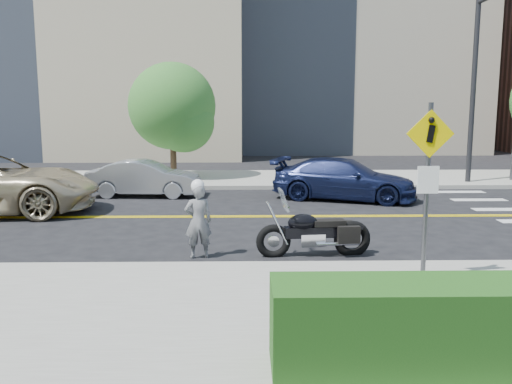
{
  "coord_description": "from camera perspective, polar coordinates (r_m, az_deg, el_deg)",
  "views": [
    {
      "loc": [
        1.22,
        -15.04,
        3.09
      ],
      "look_at": [
        1.45,
        -3.13,
        1.2
      ],
      "focal_mm": 38.0,
      "sensor_mm": 36.0,
      "label": 1
    }
  ],
  "objects": [
    {
      "name": "ground_plane",
      "position": [
        15.4,
        -5.62,
        -2.61
      ],
      "size": [
        120.0,
        120.0,
        0.0
      ],
      "primitive_type": "plane",
      "color": "black",
      "rests_on": "ground"
    },
    {
      "name": "sidewalk_near",
      "position": [
        8.21,
        -9.81,
        -12.66
      ],
      "size": [
        60.0,
        5.0,
        0.15
      ],
      "primitive_type": "cube",
      "color": "#9E9B91",
      "rests_on": "ground_plane"
    },
    {
      "name": "sidewalk_far",
      "position": [
        22.77,
        -4.16,
        1.38
      ],
      "size": [
        60.0,
        5.0,
        0.15
      ],
      "primitive_type": "cube",
      "color": "#9E9B91",
      "rests_on": "ground_plane"
    },
    {
      "name": "building_mid",
      "position": [
        42.16,
        8.62,
        18.34
      ],
      "size": [
        18.0,
        14.0,
        20.0
      ],
      "primitive_type": "cube",
      "color": "#A39984",
      "rests_on": "ground_plane"
    },
    {
      "name": "traffic_light",
      "position": [
        22.0,
        23.0,
        12.44
      ],
      "size": [
        0.28,
        4.5,
        7.0
      ],
      "color": "black",
      "rests_on": "sidewalk_far"
    },
    {
      "name": "pedestrian_sign",
      "position": [
        9.29,
        17.64,
        1.61
      ],
      "size": [
        0.78,
        0.08,
        3.0
      ],
      "color": "#4C4C51",
      "rests_on": "sidewalk_near"
    },
    {
      "name": "motorcyclist",
      "position": [
        11.12,
        -6.1,
        -2.84
      ],
      "size": [
        0.62,
        0.47,
        1.63
      ],
      "rotation": [
        0.0,
        0.0,
        3.34
      ],
      "color": "#98989C",
      "rests_on": "ground"
    },
    {
      "name": "motorcycle",
      "position": [
        11.31,
        6.19,
        -3.18
      ],
      "size": [
        2.39,
        0.93,
        1.42
      ],
      "primitive_type": null,
      "rotation": [
        0.0,
        0.0,
        0.1
      ],
      "color": "black",
      "rests_on": "ground"
    },
    {
      "name": "parked_car_silver",
      "position": [
        19.1,
        -11.62,
        1.43
      ],
      "size": [
        3.9,
        1.56,
        1.26
      ],
      "primitive_type": "imported",
      "rotation": [
        0.0,
        0.0,
        1.51
      ],
      "color": "#A1A3A8",
      "rests_on": "ground"
    },
    {
      "name": "parked_car_blue",
      "position": [
        18.29,
        9.27,
        1.35
      ],
      "size": [
        5.12,
        3.39,
        1.38
      ],
      "primitive_type": "imported",
      "rotation": [
        0.0,
        0.0,
        1.24
      ],
      "color": "#171F47",
      "rests_on": "ground"
    },
    {
      "name": "tree_far_a",
      "position": [
        22.78,
        -8.82,
        8.91
      ],
      "size": [
        3.58,
        3.58,
        4.89
      ],
      "rotation": [
        0.0,
        0.0,
        0.31
      ],
      "color": "#382619",
      "rests_on": "ground"
    }
  ]
}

